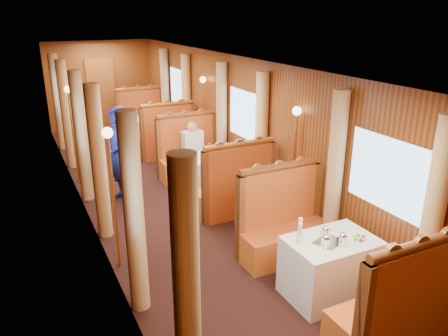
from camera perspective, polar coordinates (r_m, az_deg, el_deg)
floor at (r=8.10m, az=-6.69°, el=-4.21°), size 3.00×12.00×0.01m
ceiling at (r=7.44m, az=-7.48°, el=13.65°), size 3.00×12.00×0.01m
wall_far at (r=13.38m, az=-15.81°, el=10.37°), size 3.00×0.01×2.50m
wall_left at (r=7.35m, az=-18.16°, el=2.78°), size 0.01×12.00×2.50m
wall_right at (r=8.27m, az=2.82°, el=5.59°), size 0.01×12.00×2.50m
doorway_far at (r=13.39m, az=-15.68°, el=9.30°), size 0.80×0.04×2.00m
table_near at (r=5.53m, az=13.65°, el=-12.49°), size 1.05×0.72×0.75m
banquette_near_fwd at (r=4.92m, az=21.48°, el=-17.24°), size 1.30×0.55×1.34m
banquette_near_aft at (r=6.20m, az=7.74°, el=-7.80°), size 1.30×0.55×1.34m
table_mid at (r=8.21m, az=-1.87°, el=-0.91°), size 1.05×0.72×0.75m
banquette_mid_fwd at (r=7.34m, az=1.40°, el=-3.07°), size 1.30×0.55×1.34m
banquette_mid_aft at (r=9.07m, az=-4.52°, el=1.42°), size 1.30×0.55×1.34m
table_far at (r=11.34m, az=-9.21°, el=4.74°), size 1.05×0.72×0.75m
banquette_far_fwd at (r=10.40m, az=-7.55°, el=3.71°), size 1.30×0.55×1.34m
banquette_far_aft at (r=12.28m, az=-10.65°, el=6.04°), size 1.30×0.55×1.34m
tea_tray at (r=5.27m, az=13.49°, el=-9.40°), size 0.41×0.37×0.01m
teapot_left at (r=5.11m, az=13.16°, el=-9.55°), size 0.20×0.18×0.13m
teapot_right at (r=5.22m, az=15.25°, el=-9.15°), size 0.19×0.17×0.13m
teapot_back at (r=5.31m, az=13.12°, el=-8.41°), size 0.17×0.13×0.13m
fruit_plate at (r=5.40m, az=17.26°, el=-8.86°), size 0.24×0.24×0.05m
cup_inboard at (r=5.12m, az=9.84°, el=-8.77°), size 0.08×0.08×0.26m
cup_outboard at (r=5.24m, az=9.89°, el=-8.03°), size 0.08×0.08×0.26m
rose_vase_mid at (r=8.04m, az=-1.93°, el=2.80°), size 0.06×0.06×0.36m
rose_vase_far at (r=11.19m, az=-9.32°, el=7.44°), size 0.06×0.06×0.36m
window_left_near at (r=4.06m, az=-10.48°, el=-7.35°), size 0.01×1.20×0.90m
curtain_left_near_a at (r=3.59m, az=-4.89°, el=-16.17°), size 0.22×0.22×2.35m
curtain_left_near_b at (r=4.88m, az=-11.67°, el=-6.17°), size 0.22×0.22×2.35m
window_right_near at (r=5.54m, az=20.45°, el=-0.78°), size 0.01×1.20×0.90m
curtain_right_near_a at (r=5.11m, az=25.50°, el=-6.60°), size 0.22×0.22×2.35m
curtain_right_near_b at (r=6.08m, az=14.24°, el=-1.05°), size 0.22×0.22×2.35m
window_left_mid at (r=7.30m, az=-18.21°, el=4.30°), size 0.01×1.20×0.90m
curtain_left_mid_a at (r=6.65m, az=-16.03°, el=0.57°), size 0.22×0.22×2.35m
curtain_left_mid_b at (r=8.13m, az=-18.13°, el=3.82°), size 0.22×0.22×2.35m
window_right_mid at (r=8.21m, az=2.76°, el=6.93°), size 0.01×1.20×0.90m
curtain_right_mid_a at (r=7.58m, az=4.87°, el=3.63°), size 0.22×0.22×2.35m
curtain_right_mid_b at (r=8.90m, az=-0.30°, el=6.15°), size 0.22×0.22×2.35m
window_left_far at (r=10.70m, az=-21.15°, el=8.67°), size 0.01×1.20×0.90m
curtain_left_far_a at (r=10.00m, az=-19.88°, el=6.50°), size 0.22×0.22×2.35m
curtain_left_far_b at (r=11.52m, az=-20.87°, el=8.02°), size 0.22×0.22×2.35m
window_right_far at (r=11.35m, az=-5.92°, el=10.45°), size 0.01×1.20×0.90m
curtain_right_far_a at (r=10.64m, az=-4.91°, el=8.35°), size 0.22×0.22×2.35m
curtain_right_far_b at (r=12.08m, az=-7.66°, el=9.63°), size 0.22×0.22×2.35m
sconce_left_fore at (r=5.67m, az=-14.56°, el=-0.35°), size 0.14×0.14×1.95m
sconce_right_fore at (r=6.75m, az=9.28°, el=3.26°), size 0.14×0.14×1.95m
sconce_left_aft at (r=9.01m, az=-19.37°, el=6.57°), size 0.14×0.14×1.95m
sconce_right_aft at (r=9.73m, az=-2.71°, el=8.57°), size 0.14×0.14×1.95m
steward at (r=7.97m, az=-13.53°, el=1.66°), size 0.56×0.72×1.74m
passenger at (r=8.79m, az=-4.07°, el=3.00°), size 0.40×0.44×0.76m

